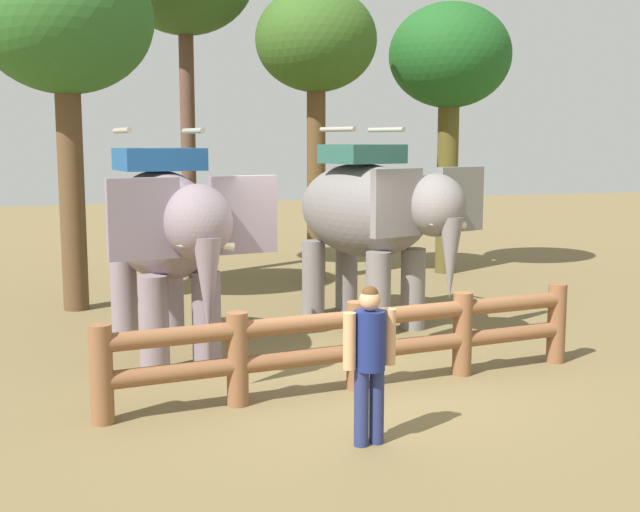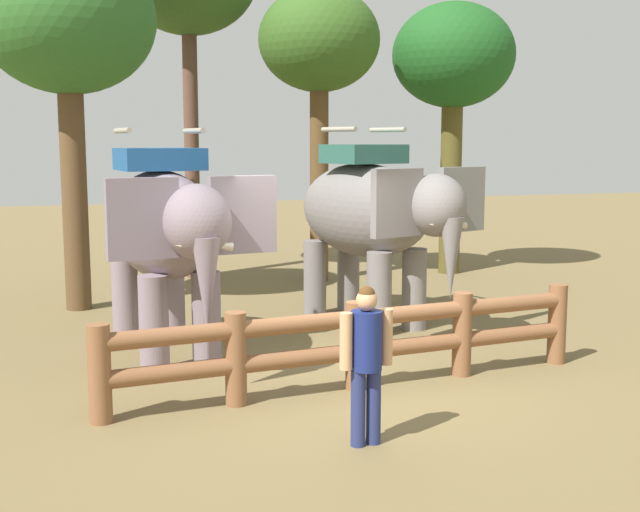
% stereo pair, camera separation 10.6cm
% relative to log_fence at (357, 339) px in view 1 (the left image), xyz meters
% --- Properties ---
extents(ground_plane, '(60.00, 60.00, 0.00)m').
position_rel_log_fence_xyz_m(ground_plane, '(0.00, 0.08, -0.60)').
color(ground_plane, brown).
extents(log_fence, '(6.09, 0.87, 1.05)m').
position_rel_log_fence_xyz_m(log_fence, '(0.00, 0.00, 0.00)').
color(log_fence, brown).
rests_on(log_fence, ground).
extents(elephant_near_left, '(2.05, 3.64, 3.08)m').
position_rel_log_fence_xyz_m(elephant_near_left, '(-1.94, 2.06, 1.13)').
color(elephant_near_left, gray).
rests_on(elephant_near_left, ground).
extents(elephant_center, '(2.51, 3.73, 3.12)m').
position_rel_log_fence_xyz_m(elephant_center, '(1.40, 3.16, 1.15)').
color(elephant_center, slate).
rests_on(elephant_center, ground).
extents(tourist_woman_in_black, '(0.55, 0.33, 1.56)m').
position_rel_log_fence_xyz_m(tourist_woman_in_black, '(-0.51, -1.71, 0.30)').
color(tourist_woman_in_black, navy).
rests_on(tourist_woman_in_black, ground).
extents(tree_far_left, '(2.94, 2.94, 6.18)m').
position_rel_log_fence_xyz_m(tree_far_left, '(-3.04, 5.82, 4.23)').
color(tree_far_left, brown).
rests_on(tree_far_left, ground).
extents(tree_far_right, '(2.46, 2.46, 5.98)m').
position_rel_log_fence_xyz_m(tree_far_right, '(1.83, 7.41, 4.20)').
color(tree_far_right, brown).
rests_on(tree_far_right, ground).
extents(tree_deep_back, '(2.63, 2.63, 5.85)m').
position_rel_log_fence_xyz_m(tree_deep_back, '(4.89, 7.53, 3.99)').
color(tree_deep_back, brown).
rests_on(tree_deep_back, ground).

